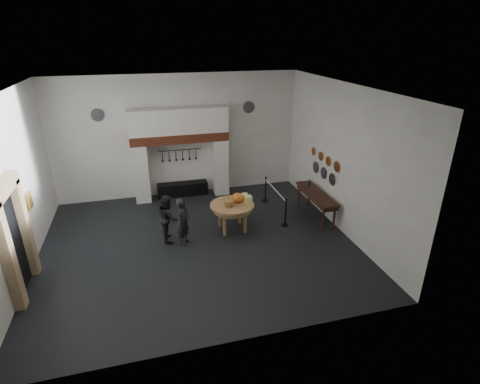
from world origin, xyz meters
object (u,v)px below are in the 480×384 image
object	(u,v)px
work_table	(232,205)
side_table	(317,194)
barrier_post_far	(266,190)
iron_range	(183,189)
barrier_post_near	(286,213)
visitor_near	(183,222)
visitor_far	(168,218)

from	to	relation	value
work_table	side_table	size ratio (longest dim) A/B	0.63
barrier_post_far	iron_range	bearing A→B (deg)	155.34
barrier_post_near	visitor_near	bearing A→B (deg)	-174.91
work_table	visitor_near	distance (m)	1.68
visitor_near	barrier_post_far	size ratio (longest dim) A/B	1.64
iron_range	side_table	world-z (taller)	side_table
iron_range	visitor_far	world-z (taller)	visitor_far
visitor_near	side_table	bearing A→B (deg)	-48.37
iron_range	side_table	size ratio (longest dim) A/B	0.86
iron_range	work_table	xyz separation A→B (m)	(1.19, -3.12, 0.59)
iron_range	visitor_far	distance (m)	3.36
work_table	barrier_post_far	distance (m)	2.51
iron_range	work_table	world-z (taller)	work_table
visitor_near	side_table	size ratio (longest dim) A/B	0.67
iron_range	visitor_near	xyz separation A→B (m)	(-0.40, -3.63, 0.49)
visitor_near	barrier_post_near	distance (m)	3.34
iron_range	barrier_post_far	size ratio (longest dim) A/B	2.11
visitor_far	barrier_post_near	xyz separation A→B (m)	(3.71, -0.11, -0.28)
barrier_post_far	visitor_far	bearing A→B (deg)	-152.95
work_table	visitor_near	xyz separation A→B (m)	(-1.59, -0.51, -0.10)
visitor_near	barrier_post_near	bearing A→B (deg)	-50.70
side_table	barrier_post_far	bearing A→B (deg)	124.95
work_table	visitor_near	world-z (taller)	visitor_near
work_table	side_table	world-z (taller)	side_table
work_table	barrier_post_near	xyz separation A→B (m)	(1.72, -0.22, -0.39)
visitor_near	work_table	bearing A→B (deg)	-37.95
visitor_far	barrier_post_far	xyz separation A→B (m)	(3.71, 1.89, -0.28)
side_table	barrier_post_near	bearing A→B (deg)	-166.27
side_table	barrier_post_far	xyz separation A→B (m)	(-1.19, 1.71, -0.42)
side_table	barrier_post_far	size ratio (longest dim) A/B	2.44
work_table	visitor_far	xyz separation A→B (m)	(-1.99, -0.11, -0.11)
visitor_near	visitor_far	bearing A→B (deg)	79.21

